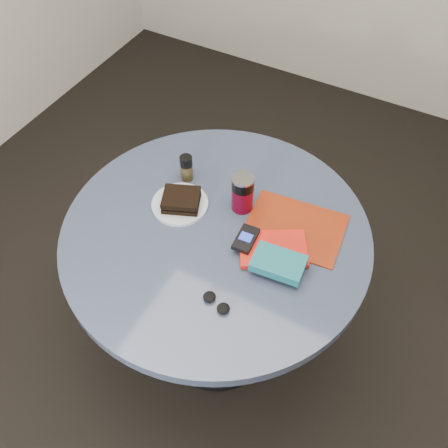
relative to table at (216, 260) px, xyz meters
The scene contains 11 objects.
ground 0.59m from the table, ahead, with size 4.00×4.00×0.00m, color black.
table is the anchor object (origin of this frame).
plate 0.23m from the table, 166.66° to the left, with size 0.19×0.19×0.01m, color silver.
sandwich 0.25m from the table, 166.67° to the left, with size 0.15×0.14×0.04m.
soda_can 0.27m from the table, 77.78° to the left, with size 0.09×0.09×0.14m.
pepper_grinder 0.33m from the table, 141.94° to the left, with size 0.06×0.06×0.10m.
magazine 0.30m from the table, 30.72° to the left, with size 0.31×0.23×0.01m, color maroon.
red_book 0.27m from the table, ahead, with size 0.21×0.14×0.02m, color red.
novel 0.32m from the table, 11.11° to the right, with size 0.15×0.10×0.03m, color #165F6A.
mp3_player 0.22m from the table, ahead, with size 0.06×0.10×0.02m.
headphones 0.32m from the table, 60.65° to the right, with size 0.10×0.06×0.02m.
Camera 1 is at (0.50, -0.87, 2.00)m, focal length 40.00 mm.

